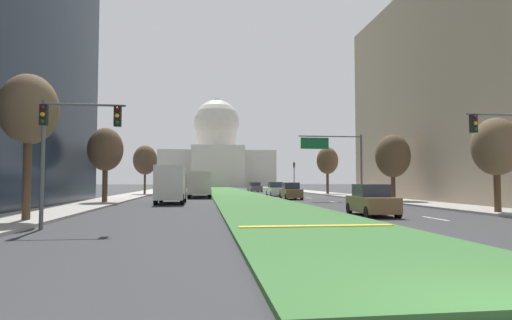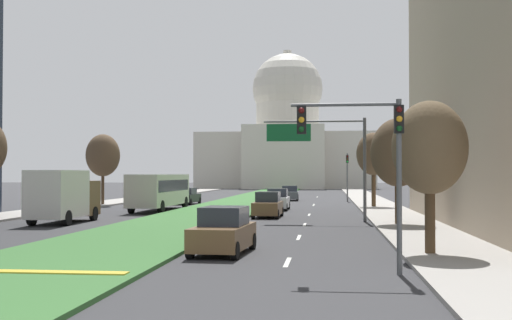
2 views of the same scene
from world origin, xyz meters
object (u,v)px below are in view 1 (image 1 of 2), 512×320
object	(u,v)px
overhead_guide_sign	(338,153)
capitol_building	(217,156)
traffic_light_near_left	(65,135)
sedan_far_horizon	(199,189)
street_tree_left_near	(29,111)
street_tree_left_far	(145,160)
box_truck_delivery	(171,184)
sedan_distant	(275,189)
sedan_midblock	(291,191)
sedan_very_far	(255,187)
sedan_lead_stopped	(372,201)
city_bus	(200,182)
traffic_light_far_right	(294,173)
street_tree_right_near	(496,147)
street_tree_left_mid	(106,150)
street_tree_right_far	(327,161)
street_tree_right_mid	(393,156)

from	to	relation	value
overhead_guide_sign	capitol_building	bearing A→B (deg)	94.92
traffic_light_near_left	sedan_far_horizon	distance (m)	43.75
street_tree_left_near	street_tree_left_far	size ratio (longest dim) A/B	1.03
sedan_far_horizon	box_truck_delivery	xyz separation A→B (m)	(-2.11, -24.97, 0.91)
overhead_guide_sign	sedan_distant	bearing A→B (deg)	107.52
sedan_midblock	sedan_far_horizon	distance (m)	20.81
traffic_light_near_left	sedan_very_far	distance (m)	55.87
sedan_lead_stopped	city_bus	world-z (taller)	city_bus
street_tree_left_near	street_tree_left_far	world-z (taller)	street_tree_left_near
traffic_light_far_right	sedan_very_far	xyz separation A→B (m)	(-6.38, 2.90, -2.53)
sedan_distant	street_tree_left_far	bearing A→B (deg)	161.97
traffic_light_near_left	box_truck_delivery	size ratio (longest dim) A/B	0.81
sedan_midblock	traffic_light_near_left	bearing A→B (deg)	-120.46
sedan_lead_stopped	sedan_distant	xyz separation A→B (m)	(-0.24, 29.54, 0.01)
sedan_midblock	overhead_guide_sign	bearing A→B (deg)	-41.14
overhead_guide_sign	sedan_lead_stopped	world-z (taller)	overhead_guide_sign
traffic_light_near_left	sedan_lead_stopped	bearing A→B (deg)	17.26
traffic_light_far_right	street_tree_right_near	xyz separation A→B (m)	(1.54, -46.55, 0.58)
sedan_distant	box_truck_delivery	xyz separation A→B (m)	(-11.83, -15.77, 0.85)
traffic_light_far_right	sedan_distant	xyz separation A→B (m)	(-6.23, -16.81, -2.49)
capitol_building	sedan_very_far	xyz separation A→B (m)	(4.49, -67.91, -9.51)
traffic_light_near_left	street_tree_right_near	bearing A→B (deg)	11.15
box_truck_delivery	sedan_midblock	bearing A→B (deg)	29.04
street_tree_left_near	sedan_distant	bearing A→B (deg)	61.15
street_tree_right_near	street_tree_left_far	bearing A→B (deg)	125.03
street_tree_left_near	sedan_lead_stopped	size ratio (longest dim) A/B	1.62
traffic_light_near_left	street_tree_left_far	world-z (taller)	street_tree_left_far
traffic_light_far_right	box_truck_delivery	size ratio (longest dim) A/B	0.81
city_bus	street_tree_left_far	bearing A→B (deg)	135.05
traffic_light_far_right	sedan_midblock	size ratio (longest dim) A/B	1.25
street_tree_left_far	sedan_distant	xyz separation A→B (m)	(16.94, -5.52, -3.90)
street_tree_left_mid	sedan_midblock	distance (m)	18.82
sedan_midblock	street_tree_right_far	bearing A→B (deg)	58.59
sedan_very_far	city_bus	size ratio (longest dim) A/B	0.43
street_tree_left_mid	street_tree_right_far	bearing A→B (deg)	36.74
sedan_distant	overhead_guide_sign	bearing A→B (deg)	-72.48
street_tree_right_mid	sedan_very_far	xyz separation A→B (m)	(-8.28, 35.60, -3.40)
street_tree_left_near	sedan_distant	size ratio (longest dim) A/B	1.65
city_bus	street_tree_right_near	bearing A→B (deg)	-58.18
city_bus	street_tree_right_mid	bearing A→B (deg)	-38.40
street_tree_right_near	street_tree_left_far	xyz separation A→B (m)	(-24.71, 35.26, 0.84)
street_tree_left_mid	sedan_far_horizon	size ratio (longest dim) A/B	1.39
street_tree_left_far	street_tree_left_near	bearing A→B (deg)	-90.44
street_tree_right_near	street_tree_right_far	xyz separation A→B (m)	(0.36, 33.82, 0.82)
sedan_far_horizon	street_tree_left_far	bearing A→B (deg)	-152.97
capitol_building	sedan_midblock	world-z (taller)	capitol_building
street_tree_left_far	box_truck_delivery	distance (m)	22.10
overhead_guide_sign	street_tree_right_far	size ratio (longest dim) A/B	0.98
street_tree_right_mid	street_tree_left_far	bearing A→B (deg)	139.52
street_tree_left_near	box_truck_delivery	bearing A→B (deg)	70.81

